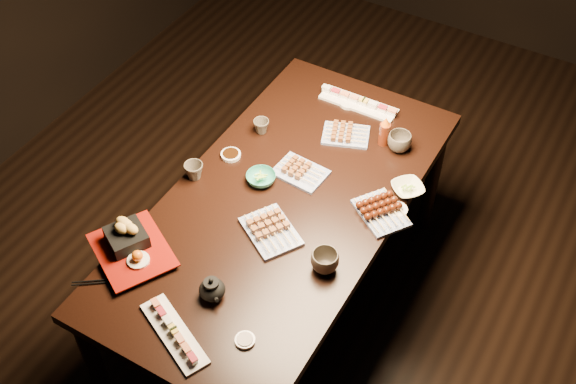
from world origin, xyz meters
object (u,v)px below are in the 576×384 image
Objects in this scene: tempura_tray at (131,244)px; teapot at (212,288)px; yakitori_plate_center at (300,169)px; teacup_mid_right at (325,261)px; yakitori_plate_left at (346,132)px; condiment_bottle at (385,131)px; teacup_near_left at (194,171)px; sushi_platter_near at (174,331)px; dining_table at (283,258)px; teacup_far_right at (399,142)px; edamame_bowl_cream at (408,189)px; sushi_platter_far at (359,101)px; yakitori_plate_right at (271,228)px; teacup_far_left at (261,126)px; edamame_bowl_green at (261,178)px.

teapot is at bearing 28.12° from tempura_tray.
teacup_mid_right is (0.33, -0.40, 0.02)m from yakitori_plate_center.
condiment_bottle reaches higher than yakitori_plate_left.
sushi_platter_near is at bearing -60.20° from teacup_near_left.
dining_table is 0.84m from sushi_platter_near.
teacup_far_right is at bearing 54.22° from yakitori_plate_center.
yakitori_plate_left is 1.10m from tempura_tray.
tempura_tray is 3.98× the size of teacup_near_left.
yakitori_plate_left is 0.42m from edamame_bowl_cream.
tempura_tray is 0.38m from teapot.
teacup_mid_right is 0.44m from teapot.
yakitori_plate_right reaches higher than sushi_platter_far.
yakitori_plate_center is 0.52m from teacup_mid_right.
sushi_platter_far is at bearing 103.13° from tempura_tray.
yakitori_plate_right is 0.75m from teacup_far_right.
tempura_tray is 0.47m from teacup_near_left.
teacup_far_left is (-0.35, 0.50, 0.00)m from yakitori_plate_right.
teacup_near_left is (-0.26, -0.12, 0.02)m from edamame_bowl_green.
teacup_mid_right reaches higher than sushi_platter_far.
dining_table is at bearing 114.48° from sushi_platter_near.
teapot reaches higher than teacup_near_left.
yakitori_plate_left reaches higher than edamame_bowl_cream.
edamame_bowl_green reaches higher than edamame_bowl_cream.
yakitori_plate_center reaches higher than yakitori_plate_left.
condiment_bottle is (0.52, 0.21, 0.04)m from teacup_far_left.
sushi_platter_far is 1.16× the size of tempura_tray.
yakitori_plate_center is at bearing 45.30° from edamame_bowl_green.
teapot is at bearing -112.15° from yakitori_plate_left.
teacup_near_left reaches higher than teacup_far_left.
teacup_far_left is (-0.62, 0.55, -0.01)m from teacup_mid_right.
sushi_platter_far is at bearing 93.24° from yakitori_plate_center.
yakitori_plate_center is 0.36m from yakitori_plate_right.
teacup_near_left is (-0.44, -0.56, 0.01)m from yakitori_plate_left.
sushi_platter_far reaches higher than sushi_platter_near.
teacup_near_left reaches higher than edamame_bowl_green.
dining_table is 8.26× the size of yakitori_plate_center.
edamame_bowl_cream is 1.11× the size of teapot.
edamame_bowl_cream is at bearing 24.79° from teacup_near_left.
condiment_bottle is at bearing -6.20° from yakitori_plate_left.
teacup_far_left reaches higher than yakitori_plate_right.
condiment_bottle reaches higher than sushi_platter_far.
teacup_near_left is 0.91m from teacup_far_right.
dining_table is 14.16× the size of edamame_bowl_green.
sushi_platter_near is 2.74× the size of edamame_bowl_green.
dining_table is 0.83m from sushi_platter_far.
sushi_platter_near is 0.58m from yakitori_plate_right.
yakitori_plate_center is at bearing 129.55° from teacup_mid_right.
teacup_near_left is at bearing -135.50° from condiment_bottle.
sushi_platter_near is 0.92× the size of sushi_platter_far.
teacup_far_right is at bearing -10.49° from yakitori_plate_left.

